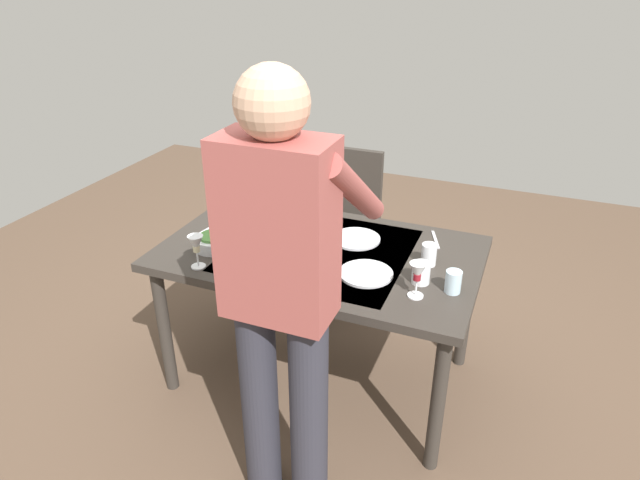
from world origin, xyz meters
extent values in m
plane|color=brown|center=(0.00, 0.00, 0.00)|extent=(6.00, 6.00, 0.00)
cube|color=#332D28|center=(0.00, 0.00, 0.71)|extent=(1.45, 0.87, 0.04)
cube|color=beige|center=(0.00, 0.00, 0.73)|extent=(0.80, 0.74, 0.00)
cylinder|color=#332D28|center=(-0.65, -0.36, 0.35)|extent=(0.06, 0.06, 0.69)
cylinder|color=#332D28|center=(0.65, -0.36, 0.35)|extent=(0.06, 0.06, 0.69)
cylinder|color=#332D28|center=(-0.65, 0.36, 0.35)|extent=(0.06, 0.06, 0.69)
cylinder|color=#332D28|center=(0.65, 0.36, 0.35)|extent=(0.06, 0.06, 0.69)
cube|color=black|center=(0.17, -0.73, 0.45)|extent=(0.40, 0.40, 0.04)
cube|color=#332D28|center=(0.17, -0.91, 0.70)|extent=(0.40, 0.04, 0.45)
cylinder|color=#332D28|center=(0.00, -0.90, 0.23)|extent=(0.04, 0.04, 0.43)
cylinder|color=#332D28|center=(0.34, -0.90, 0.23)|extent=(0.04, 0.04, 0.43)
cylinder|color=#332D28|center=(0.00, -0.56, 0.23)|extent=(0.04, 0.04, 0.43)
cylinder|color=#332D28|center=(0.34, -0.56, 0.23)|extent=(0.04, 0.04, 0.43)
cylinder|color=#2D2D38|center=(-0.04, 0.71, 0.44)|extent=(0.14, 0.14, 0.88)
cylinder|color=#2D2D38|center=(-0.24, 0.71, 0.44)|extent=(0.14, 0.14, 0.88)
cube|color=#9E4C47|center=(-0.14, 0.71, 1.18)|extent=(0.36, 0.20, 0.60)
sphere|color=tan|center=(-0.14, 0.71, 1.58)|extent=(0.22, 0.22, 0.22)
cylinder|color=#9E4C47|center=(0.03, 0.48, 1.25)|extent=(0.08, 0.52, 0.40)
cylinder|color=#9E4C47|center=(-0.31, 0.48, 1.25)|extent=(0.08, 0.52, 0.40)
cylinder|color=black|center=(0.03, 0.35, 0.83)|extent=(0.07, 0.07, 0.20)
cylinder|color=black|center=(0.03, 0.35, 0.97)|extent=(0.03, 0.03, 0.08)
cylinder|color=black|center=(0.03, 0.35, 1.02)|extent=(0.03, 0.03, 0.02)
cylinder|color=white|center=(0.43, 0.35, 0.73)|extent=(0.06, 0.06, 0.01)
cylinder|color=white|center=(0.43, 0.35, 0.77)|extent=(0.01, 0.01, 0.07)
cone|color=white|center=(0.43, 0.35, 0.85)|extent=(0.07, 0.07, 0.07)
cylinder|color=beige|center=(0.43, 0.35, 0.82)|extent=(0.03, 0.03, 0.03)
cylinder|color=white|center=(-0.50, 0.22, 0.73)|extent=(0.06, 0.06, 0.01)
cylinder|color=white|center=(-0.50, 0.22, 0.77)|extent=(0.01, 0.01, 0.07)
cone|color=white|center=(-0.50, 0.22, 0.85)|extent=(0.07, 0.07, 0.07)
cylinder|color=maroon|center=(-0.50, 0.22, 0.82)|extent=(0.03, 0.03, 0.03)
cylinder|color=silver|center=(-0.63, 0.13, 0.78)|extent=(0.07, 0.07, 0.09)
cylinder|color=silver|center=(0.30, -0.33, 0.78)|extent=(0.07, 0.07, 0.09)
cylinder|color=silver|center=(-0.49, -0.05, 0.78)|extent=(0.07, 0.07, 0.10)
cylinder|color=silver|center=(-0.49, 0.11, 0.78)|extent=(0.08, 0.08, 0.09)
cylinder|color=silver|center=(0.20, 0.04, 0.76)|extent=(0.30, 0.30, 0.05)
cylinder|color=#C6562D|center=(0.20, 0.04, 0.78)|extent=(0.22, 0.22, 0.03)
cylinder|color=silver|center=(0.46, 0.17, 0.76)|extent=(0.18, 0.18, 0.05)
cylinder|color=#4C843D|center=(0.46, 0.17, 0.78)|extent=(0.13, 0.13, 0.03)
cylinder|color=silver|center=(-0.27, 0.14, 0.74)|extent=(0.23, 0.23, 0.01)
cylinder|color=silver|center=(-0.12, -0.16, 0.74)|extent=(0.23, 0.23, 0.01)
cube|color=silver|center=(0.59, -0.01, 0.73)|extent=(0.05, 0.20, 0.00)
cube|color=silver|center=(-0.47, -0.29, 0.73)|extent=(0.07, 0.17, 0.00)
camera|label=1|loc=(-0.85, 2.10, 1.95)|focal=31.43mm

